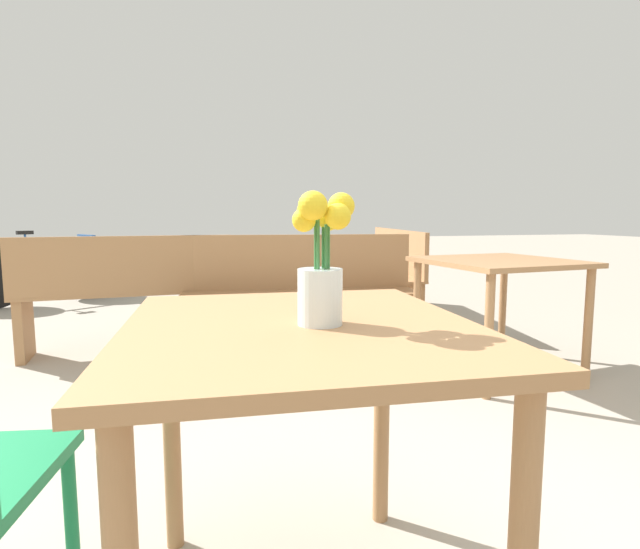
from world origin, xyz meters
name	(u,v)px	position (x,y,z in m)	size (l,w,h in m)	color
table_front	(300,372)	(0.00, 0.00, 0.64)	(0.83, 0.93, 0.75)	#9E7047
flower_vase	(321,269)	(0.04, -0.04, 0.88)	(0.14, 0.13, 0.29)	silver
bench_near	(126,291)	(-0.62, 2.67, 0.45)	(1.47, 0.42, 0.85)	#9E7047
bench_middle	(300,288)	(0.58, 2.40, 0.46)	(1.70, 0.60, 0.85)	#9E7047
bench_far	(388,267)	(1.76, 3.50, 0.47)	(0.66, 1.88, 0.85)	#9E7047
table_back	(499,276)	(1.66, 1.59, 0.62)	(0.91, 0.91, 0.72)	#9E7047
bicycle	(46,270)	(-1.70, 5.16, 0.37)	(1.52, 0.92, 0.82)	black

